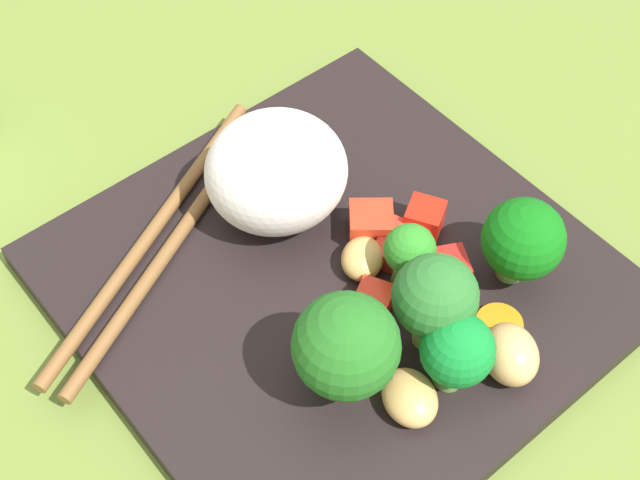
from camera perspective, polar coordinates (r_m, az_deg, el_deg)
The scene contains 21 objects.
ground_plane at distance 53.74cm, azimuth 0.89°, elevation -3.72°, with size 110.00×110.00×2.00cm, color olive.
square_plate at distance 52.31cm, azimuth 0.91°, elevation -2.68°, with size 28.27×28.27×1.45cm, color black.
rice_mound at distance 51.80cm, azimuth -2.83°, elevation 4.38°, with size 8.42×7.68×7.34cm, color white.
broccoli_floret_0 at distance 45.86cm, azimuth 8.62°, elevation -7.25°, with size 3.92×3.92×5.28cm.
broccoli_floret_1 at distance 49.11cm, azimuth 5.77°, elevation -0.71°, with size 2.94×2.94×4.76cm.
broccoli_floret_2 at distance 46.17cm, azimuth 7.38°, elevation -3.75°, with size 4.55×4.55×6.77cm.
broccoli_floret_3 at distance 50.28cm, azimuth 12.91°, elevation -0.01°, with size 4.69×4.69×5.79cm.
broccoli_floret_4 at distance 44.09cm, azimuth 1.71°, elevation -6.92°, with size 5.51×5.51×7.30cm.
carrot_slice_0 at distance 50.71cm, azimuth 7.36°, elevation -4.15°, with size 3.19×3.19×0.40cm, color orange.
carrot_slice_1 at distance 48.64cm, azimuth 3.41°, elevation -7.09°, with size 2.73×2.73×0.73cm, color orange.
carrot_slice_2 at distance 50.55cm, azimuth 11.43°, elevation -5.36°, with size 2.66×2.66×0.45cm, color orange.
pepper_chunk_0 at distance 49.77cm, azimuth 3.31°, elevation -4.09°, with size 2.24×1.96×1.51cm, color red.
pepper_chunk_1 at distance 51.31cm, azimuth 8.38°, elevation -1.86°, with size 2.14×1.82×1.90cm, color red.
pepper_chunk_2 at distance 52.75cm, azimuth 3.29°, elevation 1.03°, with size 2.43×2.58×2.00cm, color red.
pepper_chunk_3 at distance 52.24cm, azimuth 5.19°, elevation -0.44°, with size 3.15×2.60×1.39cm, color red.
pepper_chunk_4 at distance 53.28cm, azimuth 6.74°, elevation 1.35°, with size 2.10×2.12×1.99cm, color red.
chicken_piece_0 at distance 48.27cm, azimuth 0.00°, elevation -6.19°, with size 2.69×2.39×2.00cm, color tan.
chicken_piece_1 at distance 46.76cm, azimuth 5.79°, elevation -10.05°, with size 3.45×2.82×1.91cm, color tan.
chicken_piece_2 at distance 51.27cm, azimuth 2.75°, elevation -1.20°, with size 2.98×2.47×1.88cm, color tan.
chicken_piece_3 at distance 48.29cm, azimuth 12.12°, elevation -7.20°, with size 3.64×2.97×2.81cm, color tan.
chopstick_pair at distance 53.64cm, azimuth -10.04°, elevation 0.21°, with size 21.97×11.49×0.85cm.
Camera 1 is at (20.28, 21.59, 43.84)cm, focal length 49.77 mm.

